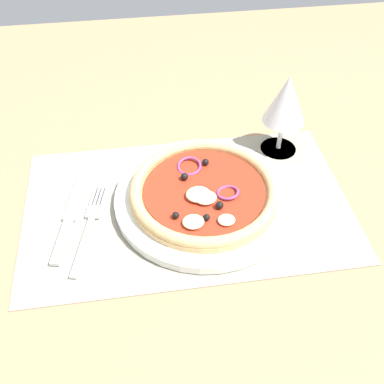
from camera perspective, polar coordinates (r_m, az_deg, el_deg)
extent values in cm
cube|color=#9E7A56|center=(74.28, -0.62, -2.25)|extent=(190.00, 140.00, 2.40)
cube|color=gray|center=(73.26, -0.63, -1.50)|extent=(51.21, 31.44, 0.40)
cylinder|color=silver|center=(72.65, 1.52, -1.00)|extent=(28.21, 28.21, 1.39)
cylinder|color=tan|center=(71.80, 1.54, -0.33)|extent=(23.32, 23.32, 1.00)
torus|color=tan|center=(71.19, 1.55, 0.16)|extent=(23.25, 23.25, 1.80)
cylinder|color=#A82D19|center=(71.34, 1.55, 0.04)|extent=(19.12, 19.12, 0.30)
ellipsoid|color=beige|center=(69.88, 0.80, -0.30)|extent=(3.85, 3.46, 1.15)
ellipsoid|color=beige|center=(66.23, 0.34, -3.69)|extent=(3.19, 2.87, 0.96)
ellipsoid|color=beige|center=(69.53, 1.70, -0.69)|extent=(3.39, 3.05, 1.02)
ellipsoid|color=beige|center=(66.76, 4.30, -3.47)|extent=(2.57, 2.32, 0.77)
sphere|color=black|center=(70.02, 1.20, -0.28)|extent=(1.01, 1.01, 1.01)
sphere|color=black|center=(68.38, 3.43, -1.64)|extent=(1.21, 1.21, 1.21)
sphere|color=black|center=(75.39, 1.68, 3.73)|extent=(1.12, 1.12, 1.12)
sphere|color=black|center=(72.76, -0.68, 1.95)|extent=(1.18, 1.18, 1.18)
sphere|color=black|center=(66.78, 1.81, -3.16)|extent=(1.01, 1.01, 1.01)
sphere|color=black|center=(67.03, -2.04, -2.90)|extent=(1.05, 1.05, 1.05)
torus|color=#8E3D75|center=(75.08, -0.33, 3.23)|extent=(4.10, 4.05, 1.35)
torus|color=#8E3D75|center=(70.83, 4.47, -0.07)|extent=(3.64, 3.58, 1.34)
cube|color=silver|center=(68.98, -13.38, -6.53)|extent=(3.42, 11.07, 0.44)
cube|color=silver|center=(73.18, -12.06, -2.38)|extent=(2.72, 2.96, 0.44)
cube|color=silver|center=(75.20, -10.80, -0.53)|extent=(1.30, 4.28, 0.44)
cube|color=silver|center=(75.35, -11.24, -0.50)|extent=(1.30, 4.28, 0.44)
cube|color=silver|center=(75.50, -11.68, -0.47)|extent=(1.30, 4.28, 0.44)
cube|color=silver|center=(75.66, -12.12, -0.44)|extent=(1.30, 4.28, 0.44)
cube|color=silver|center=(70.19, -15.85, -5.92)|extent=(2.96, 8.49, 0.62)
cube|color=silver|center=(76.57, -13.99, -0.19)|extent=(4.28, 11.77, 0.44)
cylinder|color=silver|center=(84.96, 10.63, 5.36)|extent=(6.40, 6.40, 0.40)
cylinder|color=silver|center=(83.00, 10.92, 7.06)|extent=(0.80, 0.80, 6.00)
cone|color=silver|center=(78.86, 11.63, 11.22)|extent=(7.20, 7.20, 8.50)
cone|color=orange|center=(79.48, 11.52, 10.54)|extent=(4.84, 4.84, 5.42)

